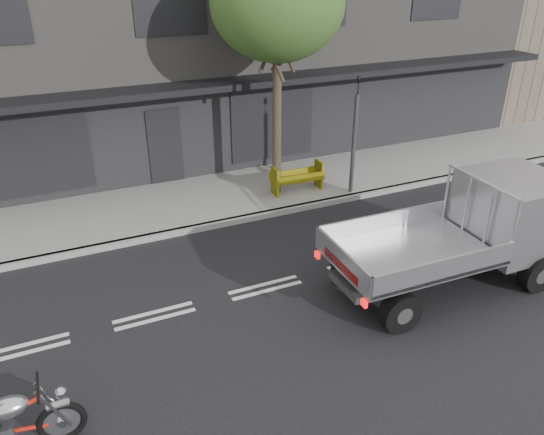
{
  "coord_description": "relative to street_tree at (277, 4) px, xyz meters",
  "views": [
    {
      "loc": [
        -3.76,
        -8.7,
        6.48
      ],
      "look_at": [
        0.38,
        0.5,
        1.38
      ],
      "focal_mm": 35.0,
      "sensor_mm": 36.0,
      "label": 1
    }
  ],
  "objects": [
    {
      "name": "traffic_light_pole",
      "position": [
        2.0,
        -0.85,
        -3.63
      ],
      "size": [
        0.12,
        0.12,
        3.5
      ],
      "color": "#2D2D30",
      "rests_on": "ground"
    },
    {
      "name": "street_tree",
      "position": [
        0.0,
        0.0,
        0.0
      ],
      "size": [
        3.4,
        3.4,
        6.74
      ],
      "color": "#382B21",
      "rests_on": "ground"
    },
    {
      "name": "sidewalk",
      "position": [
        -2.2,
        0.5,
        -5.2
      ],
      "size": [
        32.0,
        3.2,
        0.15
      ],
      "primitive_type": "cube",
      "color": "gray",
      "rests_on": "ground"
    },
    {
      "name": "construction_barrier",
      "position": [
        0.58,
        -0.39,
        -4.7
      ],
      "size": [
        1.56,
        0.69,
        0.86
      ],
      "primitive_type": null,
      "rotation": [
        0.0,
        0.0,
        -0.05
      ],
      "color": "yellow",
      "rests_on": "sidewalk"
    },
    {
      "name": "flatbed_ute",
      "position": [
        2.49,
        -5.68,
        -3.93
      ],
      "size": [
        5.15,
        2.23,
        2.36
      ],
      "rotation": [
        0.0,
        0.0,
        -0.02
      ],
      "color": "black",
      "rests_on": "ground"
    },
    {
      "name": "kerb",
      "position": [
        -2.2,
        -1.1,
        -5.2
      ],
      "size": [
        32.0,
        0.2,
        0.15
      ],
      "primitive_type": "cube",
      "color": "gray",
      "rests_on": "ground"
    },
    {
      "name": "ground",
      "position": [
        -2.2,
        -4.2,
        -5.28
      ],
      "size": [
        80.0,
        80.0,
        0.0
      ],
      "primitive_type": "plane",
      "color": "black",
      "rests_on": "ground"
    },
    {
      "name": "motorcycle",
      "position": [
        -7.21,
        -6.57,
        -4.7
      ],
      "size": [
        2.18,
        0.63,
        1.12
      ],
      "rotation": [
        0.0,
        0.0,
        -0.02
      ],
      "color": "black",
      "rests_on": "ground"
    },
    {
      "name": "building_main",
      "position": [
        -2.2,
        7.1,
        -1.28
      ],
      "size": [
        26.0,
        10.0,
        8.0
      ],
      "primitive_type": "cube",
      "color": "slate",
      "rests_on": "ground"
    }
  ]
}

